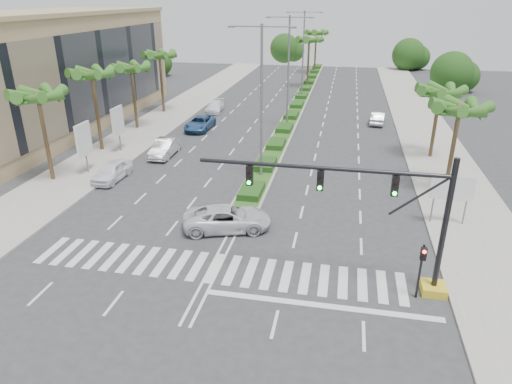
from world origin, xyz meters
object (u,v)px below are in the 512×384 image
car_parked_b (165,148)px  car_right (378,118)px  car_parked_c (200,123)px  car_crossing (227,218)px  car_parked_a (112,171)px  car_parked_d (215,106)px

car_parked_b → car_right: bearing=37.5°
car_parked_c → car_right: car_parked_c is taller
car_parked_b → car_crossing: size_ratio=0.86×
car_crossing → car_right: (10.69, 28.93, -0.06)m
car_parked_a → car_crossing: bearing=-27.5°
car_parked_d → car_parked_b: bearing=-93.5°
car_parked_d → car_right: car_right is taller
car_parked_b → car_parked_d: car_parked_b is taller
car_parked_d → car_right: (20.38, -2.19, 0.04)m
car_parked_a → car_parked_d: 24.71m
car_parked_b → car_parked_d: (-0.29, 18.05, -0.12)m
car_parked_c → car_right: bearing=18.8°
car_parked_b → car_right: (20.09, 15.86, -0.08)m
car_parked_a → car_parked_d: size_ratio=0.96×
car_right → car_parked_d: bearing=-0.2°
car_parked_a → car_crossing: 13.05m
car_parked_d → car_crossing: car_crossing is taller
car_parked_a → car_right: car_parked_a is taller
car_parked_b → car_parked_c: size_ratio=0.91×
car_crossing → car_parked_b: bearing=19.1°
car_parked_b → car_parked_c: car_parked_b is taller
car_parked_a → car_parked_c: size_ratio=0.84×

